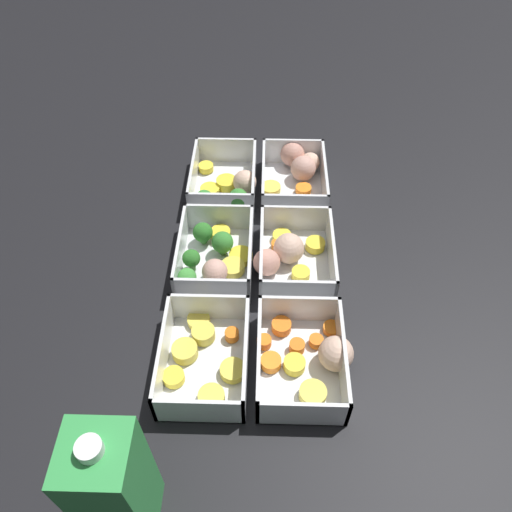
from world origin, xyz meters
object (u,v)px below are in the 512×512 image
container_far_left (204,357)px  juice_carton (114,486)px  container_far_center (214,255)px  container_far_right (227,184)px  container_near_center (290,255)px  container_near_left (309,358)px  container_near_right (296,172)px

container_far_left → juice_carton: size_ratio=0.85×
container_far_center → container_far_right: 0.18m
container_near_center → container_far_center: same height
container_near_left → container_far_right: bearing=20.5°
container_near_left → container_far_left: bearing=90.3°
container_far_center → container_near_center: bearing=-88.4°
container_near_right → container_far_center: size_ratio=1.08×
container_far_left → container_far_right: size_ratio=1.00×
container_near_center → juice_carton: juice_carton is taller
container_far_right → juice_carton: size_ratio=0.84×
container_near_center → container_near_right: same height
container_far_left → container_far_right: bearing=-1.3°
container_near_left → container_near_center: (0.19, 0.02, 0.00)m
container_near_center → container_near_right: bearing=-4.6°
container_near_right → container_far_left: same height
container_far_left → container_far_center: bearing=0.2°
container_far_center → container_near_right: bearing=-32.8°
container_near_right → container_far_left: (-0.40, 0.14, -0.01)m
container_far_right → container_near_left: bearing=-159.5°
container_near_left → container_far_center: 0.23m
container_near_center → container_far_right: same height
container_near_right → container_far_left: size_ratio=1.05×
container_near_left → container_far_center: (0.18, 0.14, 0.00)m
container_near_center → container_far_left: (-0.19, 0.12, -0.01)m
container_far_right → container_far_left: bearing=178.7°
container_far_left → container_near_left: bearing=-89.7°
container_far_left → juice_carton: 0.22m
container_far_left → container_far_right: 0.36m
container_near_center → container_near_right: 0.21m
container_far_left → container_near_center: bearing=-32.7°
container_near_left → container_far_right: size_ratio=0.97×
juice_carton → container_near_center: bearing=-26.0°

